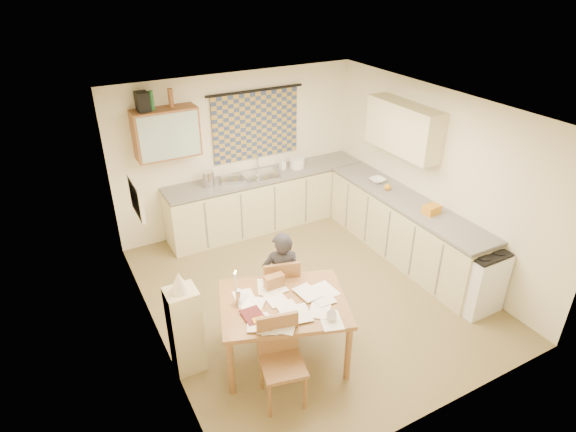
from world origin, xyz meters
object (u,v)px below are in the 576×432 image
counter_right (404,228)px  shelf_stand (185,330)px  chair_far (279,301)px  person (282,279)px  counter_back (267,200)px  dining_table (284,329)px  stove (476,278)px

counter_right → shelf_stand: bearing=-169.6°
chair_far → counter_right: bearing=-153.9°
shelf_stand → person: bearing=8.1°
counter_back → dining_table: 3.04m
counter_back → dining_table: (-1.17, -2.80, -0.07)m
person → counter_right: bearing=-149.0°
counter_back → chair_far: chair_far is taller
stove → person: size_ratio=0.67×
counter_right → chair_far: chair_far is taller
dining_table → person: person is taller
counter_back → chair_far: bearing=-112.7°
counter_right → dining_table: 2.74m
counter_back → counter_right: 2.27m
stove → person: person is taller
stove → chair_far: 2.50m
chair_far → dining_table: bearing=82.7°
person → shelf_stand: person is taller
dining_table → counter_right: bearing=40.7°
counter_back → shelf_stand: size_ratio=3.22×
shelf_stand → counter_right: bearing=10.4°
chair_far → shelf_stand: size_ratio=0.92×
stove → dining_table: bearing=171.6°
counter_back → counter_right: size_ratio=1.12×
stove → person: (-2.29, 0.90, 0.21)m
chair_far → person: size_ratio=0.75×
counter_back → stove: counter_back is taller
counter_right → stove: counter_right is taller
counter_back → chair_far: (-0.94, -2.25, -0.16)m
counter_right → dining_table: bearing=-158.6°
counter_back → counter_right: (1.38, -1.80, -0.00)m
counter_right → person: 2.35m
counter_right → stove: bearing=-90.0°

